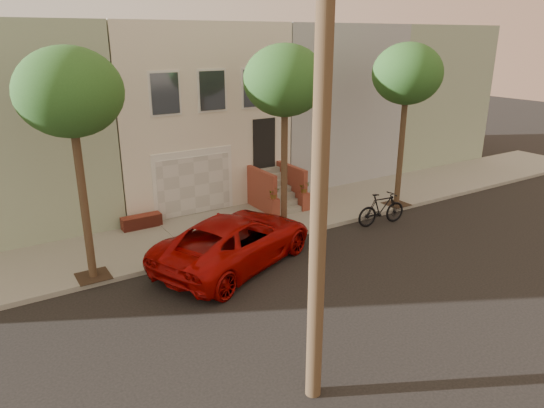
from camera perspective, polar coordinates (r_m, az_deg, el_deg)
ground at (r=14.06m, az=6.79°, el=-9.51°), size 90.00×90.00×0.00m
sidewalk at (r=18.09m, az=-3.83°, el=-2.51°), size 40.00×3.70×0.15m
house_row at (r=22.38m, az=-11.32°, el=10.77°), size 33.10×11.70×7.00m
tree_left at (r=13.71m, az=-22.29°, el=11.67°), size 2.70×2.57×6.30m
tree_mid at (r=16.18m, az=1.50°, el=13.91°), size 2.70×2.57×6.30m
tree_right at (r=19.75m, az=15.34°, el=14.16°), size 2.70×2.57×6.30m
pickup_truck at (r=15.05m, az=-4.20°, el=-4.17°), size 6.13×4.55×1.55m
motorcycle at (r=18.62m, az=12.52°, el=-0.54°), size 2.09×0.80×1.22m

